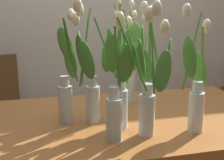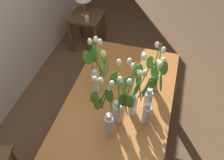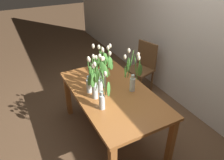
# 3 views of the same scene
# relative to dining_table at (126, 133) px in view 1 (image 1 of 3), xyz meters

# --- Properties ---
(room_wall_rear) EXTENTS (9.00, 0.10, 2.70)m
(room_wall_rear) POSITION_rel_dining_table_xyz_m (0.00, 1.42, 0.70)
(room_wall_rear) COLOR silver
(room_wall_rear) RESTS_ON ground
(dining_table) EXTENTS (1.60, 0.90, 0.74)m
(dining_table) POSITION_rel_dining_table_xyz_m (0.00, 0.00, 0.00)
(dining_table) COLOR #A3602D
(dining_table) RESTS_ON ground
(tulip_vase_0) EXTENTS (0.16, 0.22, 0.57)m
(tulip_vase_0) POSITION_rel_dining_table_xyz_m (0.04, -0.24, 0.30)
(tulip_vase_0) COLOR silver
(tulip_vase_0) RESTS_ON dining_table
(tulip_vase_1) EXTENTS (0.19, 0.21, 0.56)m
(tulip_vase_1) POSITION_rel_dining_table_xyz_m (0.24, -0.26, 0.27)
(tulip_vase_1) COLOR silver
(tulip_vase_1) RESTS_ON dining_table
(tulip_vase_2) EXTENTS (0.13, 0.17, 0.54)m
(tulip_vase_2) POSITION_rel_dining_table_xyz_m (-0.28, 0.02, 0.30)
(tulip_vase_2) COLOR silver
(tulip_vase_2) RESTS_ON dining_table
(tulip_vase_3) EXTENTS (0.21, 0.23, 0.59)m
(tulip_vase_3) POSITION_rel_dining_table_xyz_m (-0.06, -0.13, 0.33)
(tulip_vase_3) COLOR silver
(tulip_vase_3) RESTS_ON dining_table
(tulip_vase_4) EXTENTS (0.19, 0.18, 0.54)m
(tulip_vase_4) POSITION_rel_dining_table_xyz_m (-0.11, -0.24, 0.28)
(tulip_vase_4) COLOR silver
(tulip_vase_4) RESTS_ON dining_table
(tulip_vase_5) EXTENTS (0.24, 0.24, 0.58)m
(tulip_vase_5) POSITION_rel_dining_table_xyz_m (-0.18, -0.05, 0.31)
(tulip_vase_5) COLOR silver
(tulip_vase_5) RESTS_ON dining_table
(tulip_vase_6) EXTENTS (0.17, 0.24, 0.59)m
(tulip_vase_6) POSITION_rel_dining_table_xyz_m (0.11, 0.22, 0.33)
(tulip_vase_6) COLOR silver
(tulip_vase_6) RESTS_ON dining_table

